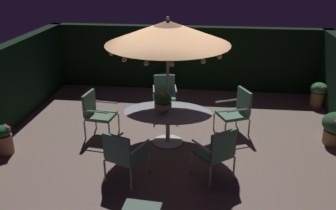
% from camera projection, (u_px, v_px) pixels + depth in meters
% --- Properties ---
extents(ground_plane, '(8.13, 7.20, 0.02)m').
position_uv_depth(ground_plane, '(174.00, 141.00, 7.85)').
color(ground_plane, '#6C574E').
extents(hedge_backdrop_rear, '(8.13, 0.30, 1.87)m').
position_uv_depth(hedge_backdrop_rear, '(186.00, 58.00, 10.66)').
color(hedge_backdrop_rear, black).
rests_on(hedge_backdrop_rear, ground_plane).
extents(patio_dining_table, '(1.86, 1.24, 0.73)m').
position_uv_depth(patio_dining_table, '(168.00, 118.00, 7.55)').
color(patio_dining_table, '#B5B1AC').
rests_on(patio_dining_table, ground_plane).
extents(patio_umbrella, '(2.43, 2.43, 2.67)m').
position_uv_depth(patio_umbrella, '(168.00, 33.00, 6.87)').
color(patio_umbrella, '#BBB0A3').
rests_on(patio_umbrella, ground_plane).
extents(centerpiece_planter, '(0.36, 0.36, 0.45)m').
position_uv_depth(centerpiece_planter, '(163.00, 101.00, 7.33)').
color(centerpiece_planter, tan).
rests_on(centerpiece_planter, patio_dining_table).
extents(patio_chair_north, '(0.66, 0.65, 0.97)m').
position_uv_depth(patio_chair_north, '(165.00, 92.00, 9.04)').
color(patio_chair_north, '#B8B6AA').
rests_on(patio_chair_north, ground_plane).
extents(patio_chair_northeast, '(0.67, 0.66, 0.99)m').
position_uv_depth(patio_chair_northeast, '(97.00, 111.00, 7.91)').
color(patio_chair_northeast, '#B2B6AA').
rests_on(patio_chair_northeast, ground_plane).
extents(patio_chair_east, '(0.78, 0.80, 0.97)m').
position_uv_depth(patio_chair_east, '(123.00, 153.00, 6.25)').
color(patio_chair_east, '#BAB3A5').
rests_on(patio_chair_east, ground_plane).
extents(patio_chair_southeast, '(0.80, 0.80, 1.00)m').
position_uv_depth(patio_chair_southeast, '(217.00, 151.00, 6.30)').
color(patio_chair_southeast, '#B8B2A5').
rests_on(patio_chair_southeast, ground_plane).
extents(patio_chair_south, '(0.81, 0.80, 1.01)m').
position_uv_depth(patio_chair_south, '(237.00, 109.00, 8.03)').
color(patio_chair_south, '#B8B5A5').
rests_on(patio_chair_south, ground_plane).
extents(potted_plant_right_far, '(0.54, 0.54, 0.61)m').
position_uv_depth(potted_plant_right_far, '(164.00, 81.00, 10.58)').
color(potted_plant_right_far, tan).
rests_on(potted_plant_right_far, ground_plane).
extents(potted_plant_back_left, '(0.44, 0.44, 0.65)m').
position_uv_depth(potted_plant_back_left, '(318.00, 93.00, 9.53)').
color(potted_plant_back_left, '#A76D3D').
rests_on(potted_plant_back_left, ground_plane).
extents(potted_plant_left_far, '(0.34, 0.33, 0.61)m').
position_uv_depth(potted_plant_left_far, '(4.00, 139.00, 7.24)').
color(potted_plant_left_far, '#9F6346').
rests_on(potted_plant_left_far, ground_plane).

